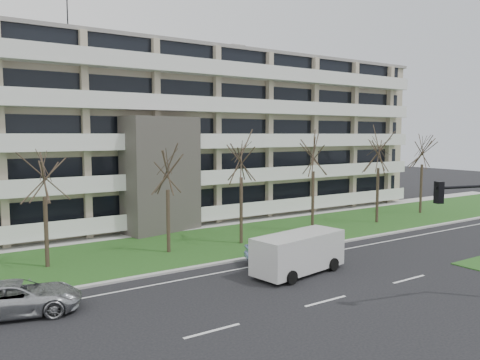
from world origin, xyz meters
TOP-DOWN VIEW (x-y plane):
  - ground at (0.00, 0.00)m, footprint 160.00×160.00m
  - grass_verge at (0.00, 13.00)m, footprint 90.00×10.00m
  - curb at (0.00, 8.00)m, footprint 90.00×0.35m
  - sidewalk at (0.00, 18.50)m, footprint 90.00×2.00m
  - lane_edge_line at (0.00, 6.50)m, footprint 90.00×0.12m
  - apartment_building at (-0.01, 25.32)m, footprint 60.50×15.10m
  - silver_pickup at (-12.09, 6.01)m, footprint 5.62×3.60m
  - blue_sedan at (2.38, 5.93)m, footprint 4.97×3.05m
  - white_van at (1.87, 4.08)m, footprint 5.94×3.04m
  - tree_2 at (-9.61, 12.79)m, footprint 3.68×3.68m
  - tree_3 at (-2.35, 12.07)m, footprint 3.67×3.67m
  - tree_4 at (2.95, 11.59)m, footprint 4.18×4.18m
  - tree_5 at (9.95, 12.01)m, footprint 4.25×4.25m
  - tree_6 at (17.06, 11.68)m, footprint 4.25×4.25m
  - tree_7 at (24.50, 12.71)m, footprint 4.25×4.25m

SIDE VIEW (x-z plane):
  - ground at x=0.00m, z-range 0.00..0.00m
  - lane_edge_line at x=0.00m, z-range 0.00..0.01m
  - grass_verge at x=0.00m, z-range 0.00..0.06m
  - sidewalk at x=0.00m, z-range 0.00..0.08m
  - curb at x=0.00m, z-range 0.00..0.12m
  - silver_pickup at x=-12.09m, z-range 0.00..1.44m
  - blue_sedan at x=2.38m, z-range 0.00..1.55m
  - white_van at x=1.87m, z-range 0.22..2.42m
  - tree_3 at x=-2.35m, z-range 2.04..9.38m
  - tree_2 at x=-9.61m, z-range 2.04..9.39m
  - tree_4 at x=2.95m, z-range 2.32..10.69m
  - tree_5 at x=9.95m, z-range 2.36..10.86m
  - tree_7 at x=24.50m, z-range 2.36..10.87m
  - tree_6 at x=17.06m, z-range 2.36..10.87m
  - apartment_building at x=-0.01m, z-range -1.76..16.99m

